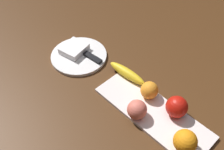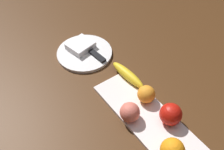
# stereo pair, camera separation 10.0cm
# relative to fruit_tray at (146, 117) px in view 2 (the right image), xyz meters

# --- Properties ---
(ground_plane) EXTENTS (2.40, 2.40, 0.00)m
(ground_plane) POSITION_rel_fruit_tray_xyz_m (-0.03, 0.01, -0.01)
(ground_plane) COLOR #482913
(fruit_tray) EXTENTS (0.43, 0.16, 0.01)m
(fruit_tray) POSITION_rel_fruit_tray_xyz_m (0.00, 0.00, 0.00)
(fruit_tray) COLOR white
(fruit_tray) RESTS_ON ground_plane
(apple) EXTENTS (0.08, 0.08, 0.08)m
(apple) POSITION_rel_fruit_tray_xyz_m (-0.06, -0.05, 0.04)
(apple) COLOR red
(apple) RESTS_ON fruit_tray
(banana) EXTENTS (0.17, 0.05, 0.04)m
(banana) POSITION_rel_fruit_tray_xyz_m (0.18, -0.06, 0.02)
(banana) COLOR yellow
(banana) RESTS_ON fruit_tray
(orange_near_apple) EXTENTS (0.06, 0.06, 0.06)m
(orange_near_apple) POSITION_rel_fruit_tray_xyz_m (0.06, -0.04, 0.04)
(orange_near_apple) COLOR orange
(orange_near_apple) RESTS_ON fruit_tray
(orange_near_banana) EXTENTS (0.07, 0.07, 0.07)m
(orange_near_banana) POSITION_rel_fruit_tray_xyz_m (-0.16, 0.04, 0.04)
(orange_near_banana) COLOR orange
(orange_near_banana) RESTS_ON fruit_tray
(peach) EXTENTS (0.07, 0.07, 0.07)m
(peach) POSITION_rel_fruit_tray_xyz_m (0.03, 0.05, 0.04)
(peach) COLOR #DA6756
(peach) RESTS_ON fruit_tray
(dinner_plate) EXTENTS (0.24, 0.24, 0.01)m
(dinner_plate) POSITION_rel_fruit_tray_xyz_m (0.41, 0.00, 0.00)
(dinner_plate) COLOR white
(dinner_plate) RESTS_ON ground_plane
(folded_napkin) EXTENTS (0.11, 0.12, 0.03)m
(folded_napkin) POSITION_rel_fruit_tray_xyz_m (0.44, 0.00, 0.02)
(folded_napkin) COLOR white
(folded_napkin) RESTS_ON dinner_plate
(knife) EXTENTS (0.18, 0.04, 0.01)m
(knife) POSITION_rel_fruit_tray_xyz_m (0.36, -0.03, 0.01)
(knife) COLOR silver
(knife) RESTS_ON dinner_plate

